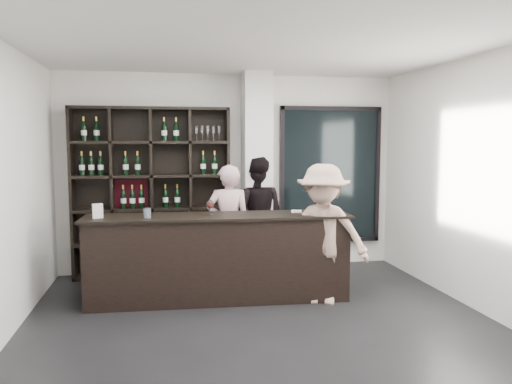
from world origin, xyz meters
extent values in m
cube|color=black|center=(0.00, 0.00, -0.01)|extent=(5.00, 5.50, 0.01)
cube|color=silver|center=(0.35, 2.47, 1.45)|extent=(0.40, 0.40, 2.90)
cube|color=black|center=(1.55, 2.69, 1.40)|extent=(1.60, 0.08, 2.10)
cube|color=black|center=(1.55, 2.69, 1.40)|extent=(1.48, 0.02, 1.98)
cube|color=black|center=(-0.35, 1.25, 0.51)|extent=(3.10, 0.58, 1.02)
cube|color=black|center=(-0.35, 1.25, 1.03)|extent=(3.18, 0.66, 0.03)
imported|color=#CEA2A7|center=(-0.15, 1.85, 0.81)|extent=(0.63, 0.44, 1.62)
imported|color=black|center=(0.33, 2.38, 0.85)|extent=(1.01, 0.91, 1.71)
imported|color=tan|center=(0.85, 0.93, 0.83)|extent=(1.23, 1.01, 1.66)
cylinder|color=#A1AEC0|center=(-1.18, 1.17, 1.10)|extent=(0.11, 0.11, 0.11)
cube|color=white|center=(0.63, 1.30, 1.06)|extent=(0.16, 0.16, 0.02)
cube|color=white|center=(-1.74, 1.26, 1.13)|extent=(0.12, 0.09, 0.17)
camera|label=1|loc=(-1.01, -4.64, 1.94)|focal=35.00mm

